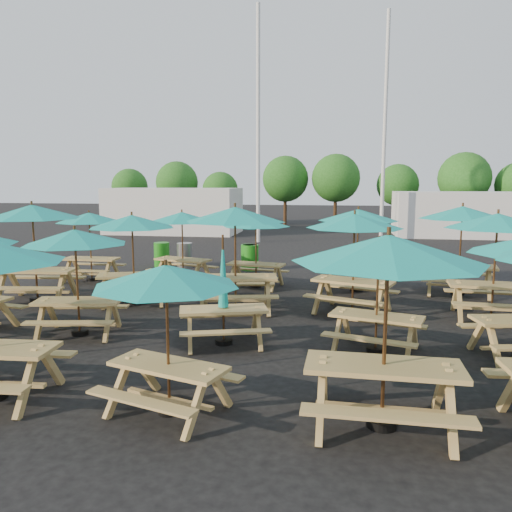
% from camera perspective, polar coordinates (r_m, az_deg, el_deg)
% --- Properties ---
extents(ground, '(120.00, 120.00, 0.00)m').
position_cam_1_polar(ground, '(12.58, -1.15, -5.94)').
color(ground, black).
rests_on(ground, ground).
extents(picnic_unit_2, '(2.74, 2.74, 2.57)m').
position_cam_1_polar(picnic_unit_2, '(14.18, -24.19, 4.12)').
color(picnic_unit_2, tan).
rests_on(picnic_unit_2, ground).
extents(picnic_unit_3, '(2.12, 2.12, 2.20)m').
position_cam_1_polar(picnic_unit_3, '(16.65, -18.52, 3.81)').
color(picnic_unit_3, tan).
rests_on(picnic_unit_3, ground).
extents(picnic_unit_5, '(2.45, 2.45, 2.20)m').
position_cam_1_polar(picnic_unit_5, '(10.67, -19.97, 1.46)').
color(picnic_unit_5, tan).
rests_on(picnic_unit_5, ground).
extents(picnic_unit_6, '(2.78, 2.78, 2.32)m').
position_cam_1_polar(picnic_unit_6, '(13.09, -13.99, 3.35)').
color(picnic_unit_6, tan).
rests_on(picnic_unit_6, ground).
extents(picnic_unit_7, '(2.64, 2.64, 2.24)m').
position_cam_1_polar(picnic_unit_7, '(15.70, -8.46, 4.02)').
color(picnic_unit_7, tan).
rests_on(picnic_unit_7, ground).
extents(picnic_unit_8, '(2.45, 2.45, 2.06)m').
position_cam_1_polar(picnic_unit_8, '(6.66, -10.23, -3.11)').
color(picnic_unit_8, tan).
rests_on(picnic_unit_8, ground).
extents(picnic_unit_9, '(2.03, 1.89, 2.14)m').
position_cam_1_polar(picnic_unit_9, '(9.64, -3.75, -5.02)').
color(picnic_unit_9, tan).
rests_on(picnic_unit_9, ground).
extents(picnic_unit_10, '(2.86, 2.86, 2.56)m').
position_cam_1_polar(picnic_unit_10, '(11.99, -2.40, 4.16)').
color(picnic_unit_10, tan).
rests_on(picnic_unit_10, ground).
extents(picnic_unit_11, '(2.34, 2.34, 2.16)m').
position_cam_1_polar(picnic_unit_11, '(14.79, -0.00, 3.58)').
color(picnic_unit_11, tan).
rests_on(picnic_unit_11, ground).
extents(picnic_unit_12, '(2.42, 2.42, 2.50)m').
position_cam_1_polar(picnic_unit_12, '(6.31, 14.84, -0.34)').
color(picnic_unit_12, tan).
rests_on(picnic_unit_12, ground).
extents(picnic_unit_13, '(2.49, 2.49, 2.11)m').
position_cam_1_polar(picnic_unit_13, '(9.24, 13.85, 0.25)').
color(picnic_unit_13, tan).
rests_on(picnic_unit_13, ground).
extents(picnic_unit_14, '(2.92, 2.92, 2.41)m').
position_cam_1_polar(picnic_unit_14, '(11.97, 11.19, 3.35)').
color(picnic_unit_14, tan).
rests_on(picnic_unit_14, ground).
extents(picnic_unit_15, '(2.47, 2.47, 2.39)m').
position_cam_1_polar(picnic_unit_15, '(14.52, 11.60, 4.13)').
color(picnic_unit_15, tan).
rests_on(picnic_unit_15, ground).
extents(picnic_unit_18, '(2.49, 2.49, 2.46)m').
position_cam_1_polar(picnic_unit_18, '(12.45, 25.86, 3.06)').
color(picnic_unit_18, tan).
rests_on(picnic_unit_18, ground).
extents(picnic_unit_19, '(2.74, 2.74, 2.50)m').
position_cam_1_polar(picnic_unit_19, '(14.90, 22.50, 4.13)').
color(picnic_unit_19, tan).
rests_on(picnic_unit_19, ground).
extents(waste_bin_0, '(0.57, 0.57, 0.91)m').
position_cam_1_polar(waste_bin_0, '(18.92, -10.72, 0.15)').
color(waste_bin_0, '#1D8418').
rests_on(waste_bin_0, ground).
extents(waste_bin_1, '(0.57, 0.57, 0.91)m').
position_cam_1_polar(waste_bin_1, '(18.64, -8.14, 0.09)').
color(waste_bin_1, gray).
rests_on(waste_bin_1, ground).
extents(waste_bin_2, '(0.57, 0.57, 0.91)m').
position_cam_1_polar(waste_bin_2, '(17.97, -0.82, -0.14)').
color(waste_bin_2, '#1D8418').
rests_on(waste_bin_2, ground).
extents(waste_bin_3, '(0.57, 0.57, 0.91)m').
position_cam_1_polar(waste_bin_3, '(17.90, -0.62, -0.17)').
color(waste_bin_3, '#1D8418').
rests_on(waste_bin_3, ground).
extents(mast_0, '(0.20, 0.20, 12.00)m').
position_cam_1_polar(mast_0, '(26.49, 0.25, 14.61)').
color(mast_0, silver).
rests_on(mast_0, ground).
extents(mast_1, '(0.20, 0.20, 12.00)m').
position_cam_1_polar(mast_1, '(28.22, 14.50, 13.96)').
color(mast_1, silver).
rests_on(mast_1, ground).
extents(event_tent_0, '(8.00, 4.00, 2.80)m').
position_cam_1_polar(event_tent_0, '(31.74, -9.35, 5.14)').
color(event_tent_0, silver).
rests_on(event_tent_0, ground).
extents(event_tent_1, '(7.00, 4.00, 2.60)m').
position_cam_1_polar(event_tent_1, '(31.75, 21.88, 4.47)').
color(event_tent_1, silver).
rests_on(event_tent_1, ground).
extents(tree_0, '(2.80, 2.80, 4.24)m').
position_cam_1_polar(tree_0, '(40.66, -14.24, 7.69)').
color(tree_0, '#382314').
rests_on(tree_0, ground).
extents(tree_1, '(3.11, 3.11, 4.72)m').
position_cam_1_polar(tree_1, '(37.84, -9.02, 8.30)').
color(tree_1, '#382314').
rests_on(tree_1, ground).
extents(tree_2, '(2.59, 2.59, 3.93)m').
position_cam_1_polar(tree_2, '(36.67, -4.11, 7.56)').
color(tree_2, '#382314').
rests_on(tree_2, ground).
extents(tree_3, '(3.36, 3.36, 5.09)m').
position_cam_1_polar(tree_3, '(36.92, 3.37, 8.78)').
color(tree_3, '#382314').
rests_on(tree_3, ground).
extents(tree_4, '(3.41, 3.41, 5.17)m').
position_cam_1_polar(tree_4, '(36.24, 9.11, 8.78)').
color(tree_4, '#382314').
rests_on(tree_4, ground).
extents(tree_5, '(2.94, 2.94, 4.45)m').
position_cam_1_polar(tree_5, '(36.86, 15.90, 7.81)').
color(tree_5, '#382314').
rests_on(tree_5, ground).
extents(tree_6, '(3.38, 3.38, 5.13)m').
position_cam_1_polar(tree_6, '(35.77, 22.70, 8.21)').
color(tree_6, '#382314').
rests_on(tree_6, ground).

